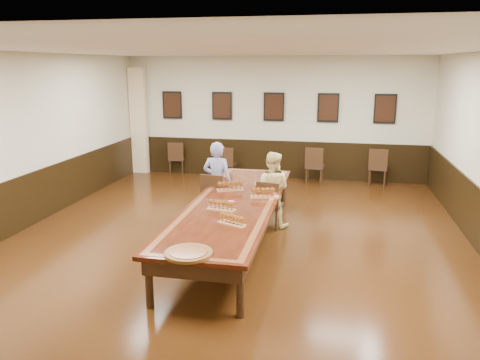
% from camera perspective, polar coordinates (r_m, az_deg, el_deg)
% --- Properties ---
extents(floor, '(8.00, 10.00, 0.02)m').
position_cam_1_polar(floor, '(8.06, -0.72, -7.83)').
color(floor, black).
rests_on(floor, ground).
extents(ceiling, '(8.00, 10.00, 0.02)m').
position_cam_1_polar(ceiling, '(7.49, -0.79, 15.69)').
color(ceiling, white).
rests_on(ceiling, floor).
extents(wall_back, '(8.00, 0.02, 3.20)m').
position_cam_1_polar(wall_back, '(12.51, 4.17, 7.56)').
color(wall_back, beige).
rests_on(wall_back, floor).
extents(wall_front, '(8.00, 0.02, 3.20)m').
position_cam_1_polar(wall_front, '(3.13, -21.23, -13.23)').
color(wall_front, beige).
rests_on(wall_front, floor).
extents(wall_left, '(0.02, 10.00, 3.20)m').
position_cam_1_polar(wall_left, '(9.32, -25.68, 4.04)').
color(wall_left, beige).
rests_on(wall_left, floor).
extents(chair_man, '(0.50, 0.54, 0.97)m').
position_cam_1_polar(chair_man, '(9.02, -2.98, -2.12)').
color(chair_man, black).
rests_on(chair_man, floor).
extents(chair_woman, '(0.49, 0.52, 0.91)m').
position_cam_1_polar(chair_woman, '(8.73, 3.68, -2.92)').
color(chair_woman, black).
rests_on(chair_woman, floor).
extents(spare_chair_a, '(0.51, 0.54, 0.91)m').
position_cam_1_polar(spare_chair_a, '(13.14, -7.72, 2.71)').
color(spare_chair_a, black).
rests_on(spare_chair_a, floor).
extents(spare_chair_b, '(0.43, 0.47, 0.87)m').
position_cam_1_polar(spare_chair_b, '(12.41, -1.49, 2.10)').
color(spare_chair_b, black).
rests_on(spare_chair_b, floor).
extents(spare_chair_c, '(0.49, 0.53, 0.96)m').
position_cam_1_polar(spare_chair_c, '(12.07, 9.12, 1.78)').
color(spare_chair_c, black).
rests_on(spare_chair_c, floor).
extents(spare_chair_d, '(0.53, 0.56, 0.96)m').
position_cam_1_polar(spare_chair_d, '(12.25, 16.51, 1.56)').
color(spare_chair_d, black).
rests_on(spare_chair_d, floor).
extents(person_man, '(0.60, 0.43, 1.55)m').
position_cam_1_polar(person_man, '(9.04, -2.78, -0.18)').
color(person_man, '#4451AA').
rests_on(person_man, floor).
extents(person_woman, '(0.78, 0.64, 1.42)m').
position_cam_1_polar(person_woman, '(8.75, 3.88, -1.14)').
color(person_woman, '#FBE99D').
rests_on(person_woman, floor).
extents(pink_phone, '(0.08, 0.14, 0.01)m').
position_cam_1_polar(pink_phone, '(7.95, 3.88, -2.34)').
color(pink_phone, '#E44C88').
rests_on(pink_phone, conference_table).
extents(curtain, '(0.45, 0.18, 2.90)m').
position_cam_1_polar(curtain, '(13.35, -12.24, 7.03)').
color(curtain, beige).
rests_on(curtain, floor).
extents(wainscoting, '(8.00, 10.00, 1.00)m').
position_cam_1_polar(wainscoting, '(7.89, -0.73, -4.38)').
color(wainscoting, black).
rests_on(wainscoting, floor).
extents(conference_table, '(1.40, 5.00, 0.76)m').
position_cam_1_polar(conference_table, '(7.86, -0.73, -3.61)').
color(conference_table, black).
rests_on(conference_table, floor).
extents(posters, '(6.14, 0.04, 0.74)m').
position_cam_1_polar(posters, '(12.41, 4.15, 8.90)').
color(posters, black).
rests_on(posters, wall_back).
extents(flight_a, '(0.50, 0.31, 0.18)m').
position_cam_1_polar(flight_a, '(8.45, -1.21, -0.78)').
color(flight_a, '#AE7349').
rests_on(flight_a, conference_table).
extents(flight_b, '(0.51, 0.24, 0.18)m').
position_cam_1_polar(flight_b, '(8.02, 3.01, -1.60)').
color(flight_b, '#AE7349').
rests_on(flight_b, conference_table).
extents(flight_c, '(0.47, 0.21, 0.17)m').
position_cam_1_polar(flight_c, '(7.33, -2.30, -3.14)').
color(flight_c, '#AE7349').
rests_on(flight_c, conference_table).
extents(flight_d, '(0.45, 0.31, 0.16)m').
position_cam_1_polar(flight_d, '(6.67, -1.00, -4.89)').
color(flight_d, '#AE7349').
rests_on(flight_d, conference_table).
extents(red_plate_grp, '(0.19, 0.19, 0.03)m').
position_cam_1_polar(red_plate_grp, '(7.74, -1.14, -2.72)').
color(red_plate_grp, red).
rests_on(red_plate_grp, conference_table).
extents(carved_platter, '(0.59, 0.59, 0.05)m').
position_cam_1_polar(carved_platter, '(5.72, -6.29, -8.84)').
color(carved_platter, '#4E300F').
rests_on(carved_platter, conference_table).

